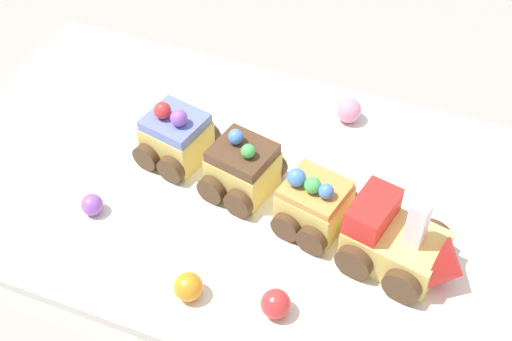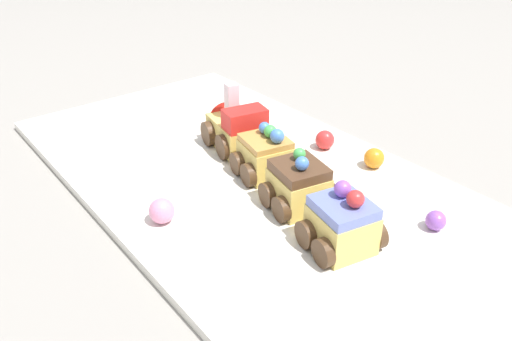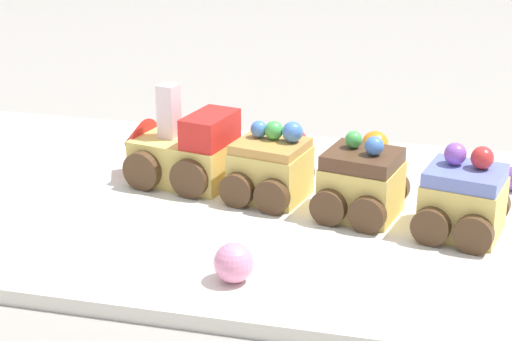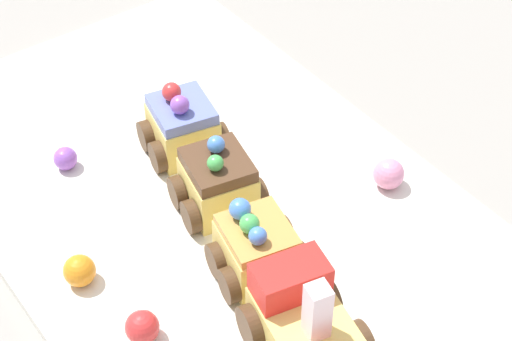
{
  "view_description": "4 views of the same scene",
  "coord_description": "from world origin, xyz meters",
  "views": [
    {
      "loc": [
        0.13,
        -0.46,
        0.56
      ],
      "look_at": [
        -0.04,
        -0.01,
        0.06
      ],
      "focal_mm": 50.0,
      "sensor_mm": 36.0,
      "label": 1
    },
    {
      "loc": [
        -0.41,
        0.34,
        0.34
      ],
      "look_at": [
        -0.03,
        0.04,
        0.06
      ],
      "focal_mm": 35.0,
      "sensor_mm": 36.0,
      "label": 2
    },
    {
      "loc": [
        -0.14,
        0.66,
        0.3
      ],
      "look_at": [
        0.03,
        -0.02,
        0.03
      ],
      "focal_mm": 60.0,
      "sensor_mm": 36.0,
      "label": 3
    },
    {
      "loc": [
        0.39,
        -0.3,
        0.56
      ],
      "look_at": [
        -0.02,
        0.01,
        0.08
      ],
      "focal_mm": 60.0,
      "sensor_mm": 36.0,
      "label": 4
    }
  ],
  "objects": [
    {
      "name": "gumball_pink",
      "position": [
        0.01,
        0.14,
        0.03
      ],
      "size": [
        0.03,
        0.03,
        0.03
      ],
      "primitive_type": "sphere",
      "color": "pink",
      "rests_on": "display_board"
    },
    {
      "name": "cake_car_blueberry",
      "position": [
        -0.15,
        0.02,
        0.04
      ],
      "size": [
        0.08,
        0.09,
        0.07
      ],
      "rotation": [
        0.0,
        0.0,
        -0.21
      ],
      "color": "#EACC66",
      "rests_on": "display_board"
    },
    {
      "name": "ground_plane",
      "position": [
        0.0,
        0.0,
        0.0
      ],
      "size": [
        10.0,
        10.0,
        0.0
      ],
      "primitive_type": "plane",
      "color": "gray"
    },
    {
      "name": "gumball_purple",
      "position": [
        -0.19,
        -0.09,
        0.02
      ],
      "size": [
        0.02,
        0.02,
        0.02
      ],
      "primitive_type": "sphere",
      "color": "#9956C6",
      "rests_on": "display_board"
    },
    {
      "name": "display_board",
      "position": [
        0.0,
        0.0,
        0.01
      ],
      "size": [
        0.78,
        0.38,
        0.01
      ],
      "primitive_type": "cube",
      "color": "white",
      "rests_on": "ground_plane"
    },
    {
      "name": "gumball_orange",
      "position": [
        -0.06,
        -0.14,
        0.03
      ],
      "size": [
        0.03,
        0.03,
        0.03
      ],
      "primitive_type": "sphere",
      "color": "orange",
      "rests_on": "display_board"
    },
    {
      "name": "cake_train_locomotive",
      "position": [
        0.11,
        -0.04,
        0.04
      ],
      "size": [
        0.12,
        0.09,
        0.09
      ],
      "rotation": [
        0.0,
        0.0,
        -0.21
      ],
      "color": "#EACC66",
      "rests_on": "display_board"
    },
    {
      "name": "cake_car_chocolate",
      "position": [
        -0.06,
        -0.0,
        0.04
      ],
      "size": [
        0.08,
        0.09,
        0.07
      ],
      "rotation": [
        0.0,
        0.0,
        -0.21
      ],
      "color": "#EACC66",
      "rests_on": "display_board"
    },
    {
      "name": "gumball_red",
      "position": [
        0.02,
        -0.13,
        0.03
      ],
      "size": [
        0.03,
        0.03,
        0.03
      ],
      "primitive_type": "sphere",
      "color": "red",
      "rests_on": "display_board"
    },
    {
      "name": "cake_car_caramel",
      "position": [
        0.02,
        -0.02,
        0.04
      ],
      "size": [
        0.08,
        0.09,
        0.07
      ],
      "rotation": [
        0.0,
        0.0,
        -0.21
      ],
      "color": "#EACC66",
      "rests_on": "display_board"
    }
  ]
}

